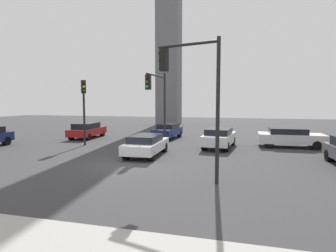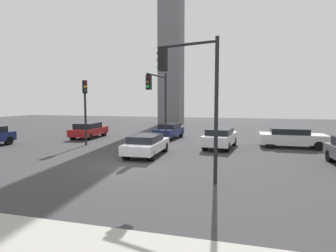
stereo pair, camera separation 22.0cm
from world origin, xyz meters
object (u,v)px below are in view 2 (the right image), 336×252
(traffic_light_0, at_px, (158,94))
(car_2, at_px, (292,137))
(traffic_light_2, at_px, (85,100))
(car_3, at_px, (146,144))
(car_4, at_px, (89,130))
(car_6, at_px, (169,131))
(car_1, at_px, (220,137))
(traffic_light_1, at_px, (190,82))

(traffic_light_0, relative_size, car_2, 1.20)
(traffic_light_2, bearing_deg, car_3, 22.24)
(car_4, bearing_deg, car_3, -133.25)
(car_4, xyz_separation_m, car_6, (7.29, 1.67, -0.02))
(traffic_light_2, bearing_deg, traffic_light_0, 49.98)
(traffic_light_0, relative_size, car_3, 1.25)
(car_3, bearing_deg, traffic_light_2, 63.74)
(car_2, bearing_deg, car_6, 166.17)
(traffic_light_0, xyz_separation_m, car_1, (4.39, 1.04, -3.13))
(traffic_light_0, bearing_deg, car_2, 111.01)
(traffic_light_0, distance_m, car_1, 5.49)
(car_3, bearing_deg, car_6, 4.10)
(car_3, relative_size, car_4, 0.97)
(car_2, bearing_deg, traffic_light_1, -117.81)
(traffic_light_2, distance_m, car_1, 10.63)
(traffic_light_1, xyz_separation_m, car_3, (-3.65, 4.70, -3.51))
(traffic_light_0, distance_m, car_4, 9.22)
(traffic_light_0, xyz_separation_m, car_2, (9.45, 2.73, -3.14))
(traffic_light_2, bearing_deg, car_1, 54.60)
(car_1, relative_size, car_3, 1.02)
(traffic_light_2, height_order, car_3, traffic_light_2)
(car_1, height_order, car_6, car_1)
(car_1, xyz_separation_m, car_3, (-4.20, -4.11, -0.07))
(traffic_light_0, height_order, traffic_light_1, traffic_light_1)
(traffic_light_0, relative_size, car_4, 1.22)
(car_4, relative_size, car_6, 1.10)
(traffic_light_1, bearing_deg, car_4, -29.06)
(traffic_light_0, bearing_deg, traffic_light_1, 31.23)
(traffic_light_2, height_order, car_1, traffic_light_2)
(car_1, height_order, car_3, car_1)
(traffic_light_1, bearing_deg, car_3, -37.10)
(traffic_light_0, bearing_deg, car_3, 8.45)
(traffic_light_0, relative_size, car_1, 1.23)
(car_6, bearing_deg, traffic_light_1, 23.56)
(car_3, relative_size, car_6, 1.07)
(car_2, xyz_separation_m, car_3, (-9.26, -5.80, -0.05))
(traffic_light_0, height_order, car_1, traffic_light_0)
(car_4, bearing_deg, traffic_light_1, -137.81)
(traffic_light_1, bearing_deg, traffic_light_2, -22.82)
(traffic_light_0, height_order, car_4, traffic_light_0)
(traffic_light_1, height_order, car_3, traffic_light_1)
(traffic_light_2, relative_size, car_2, 1.08)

